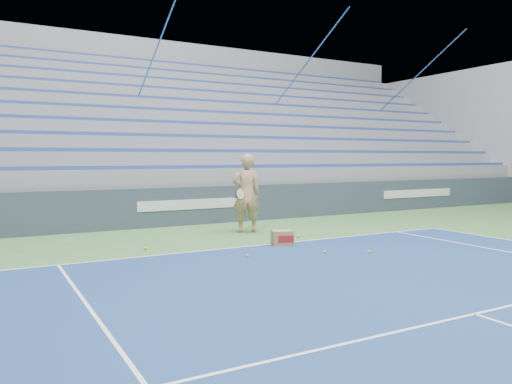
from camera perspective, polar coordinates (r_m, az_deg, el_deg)
sponsor_barrier at (r=14.52m, az=-7.49°, el=-1.55°), size 30.00×0.32×1.10m
bleachers at (r=19.89m, az=-13.62°, el=5.07°), size 31.00×9.15×7.30m
tennis_player at (r=12.85m, az=-1.12°, el=-0.15°), size 1.03×0.95×2.03m
ball_box at (r=11.05m, az=2.98°, el=-5.27°), size 0.52×0.45×0.33m
tennis_ball_0 at (r=10.77m, az=-12.49°, el=-6.31°), size 0.07×0.07×0.07m
tennis_ball_1 at (r=12.13m, az=4.86°, el=-5.08°), size 0.07×0.07×0.07m
tennis_ball_2 at (r=10.24m, az=7.85°, el=-6.79°), size 0.07×0.07×0.07m
tennis_ball_3 at (r=10.39m, az=12.81°, el=-6.70°), size 0.07×0.07×0.07m
tennis_ball_4 at (r=9.75m, az=-1.01°, el=-7.30°), size 0.07×0.07×0.07m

